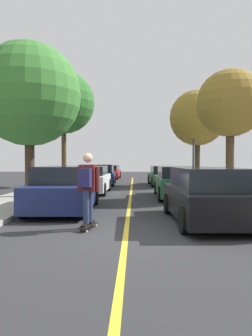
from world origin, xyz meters
The scene contains 17 objects.
ground centered at (0.00, 0.00, 0.00)m, with size 80.00×80.00×0.00m, color #2D2D30.
center_line centered at (0.00, 4.00, 0.00)m, with size 0.12×39.20×0.01m, color gold.
parked_car_left_nearest centered at (-2.15, 3.54, 0.74)m, with size 2.12×4.35×1.49m.
parked_car_left_near centered at (-2.15, 9.12, 0.69)m, with size 2.03×4.08×1.39m.
parked_car_left_far centered at (-2.15, 14.84, 0.70)m, with size 2.05×4.31×1.40m.
parked_car_left_farthest centered at (-2.14, 22.05, 0.63)m, with size 2.00×4.55×1.25m.
parked_car_right_nearest centered at (2.15, 1.60, 0.73)m, with size 2.02×4.19×1.48m.
parked_car_right_near centered at (2.15, 7.34, 0.70)m, with size 1.98×4.46×1.41m.
parked_car_right_far centered at (2.15, 14.46, 0.64)m, with size 1.99×4.55×1.31m.
street_tree_left_nearest centered at (-4.34, 6.52, 4.51)m, with size 4.44×4.44×6.61m.
street_tree_left_near centered at (-4.34, 13.08, 5.36)m, with size 3.95×3.95×7.21m.
street_tree_right_nearest centered at (4.34, 6.85, 4.13)m, with size 2.92×2.92×5.49m.
street_tree_right_near centered at (4.34, 13.96, 4.48)m, with size 3.67×3.67×6.20m.
fire_hydrant centered at (3.65, 3.58, 0.49)m, with size 0.20×0.20×0.70m.
streetlamp centered at (3.90, 12.98, 3.45)m, with size 0.36×0.24×5.81m.
skateboard centered at (-0.94, 0.68, 0.09)m, with size 0.39×0.87×0.10m.
skateboarder centered at (-0.95, 0.65, 1.10)m, with size 0.59×0.71×1.75m.
Camera 1 is at (0.20, -6.91, 1.68)m, focal length 33.57 mm.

